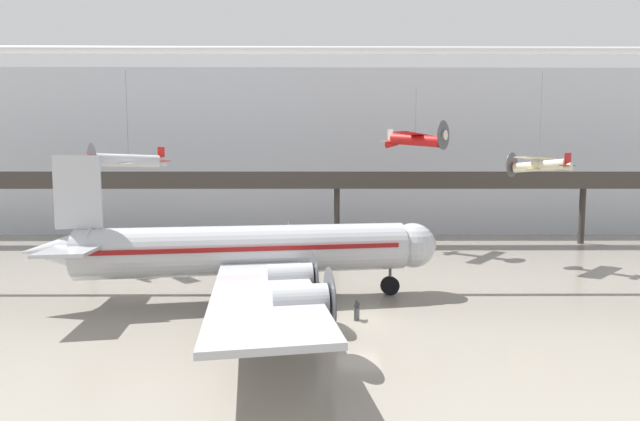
{
  "coord_description": "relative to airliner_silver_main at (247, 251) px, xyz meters",
  "views": [
    {
      "loc": [
        -2.34,
        -24.2,
        8.29
      ],
      "look_at": [
        -2.19,
        5.67,
        5.91
      ],
      "focal_mm": 24.0,
      "sensor_mm": 36.0,
      "label": 1
    }
  ],
  "objects": [
    {
      "name": "ground_plane",
      "position": [
        7.02,
        -3.64,
        -3.41
      ],
      "size": [
        260.0,
        260.0,
        0.0
      ],
      "primitive_type": "plane",
      "color": "gray"
    },
    {
      "name": "hangar_back_wall",
      "position": [
        7.02,
        34.33,
        8.3
      ],
      "size": [
        140.0,
        3.0,
        23.42
      ],
      "color": "silver",
      "rests_on": "ground"
    },
    {
      "name": "mezzanine_walkway",
      "position": [
        7.02,
        23.44,
        3.84
      ],
      "size": [
        110.0,
        3.2,
        8.87
      ],
      "color": "#38332D",
      "rests_on": "ground"
    },
    {
      "name": "ceiling_truss_beam",
      "position": [
        7.02,
        6.15,
        14.64
      ],
      "size": [
        120.0,
        0.6,
        0.6
      ],
      "color": "silver"
    },
    {
      "name": "airliner_silver_main",
      "position": [
        0.0,
        0.0,
        0.0
      ],
      "size": [
        26.53,
        30.45,
        9.58
      ],
      "rotation": [
        0.0,
        0.0,
        0.16
      ],
      "color": "#B7BABF",
      "rests_on": "ground"
    },
    {
      "name": "suspended_plane_red_highwing",
      "position": [
        15.3,
        19.03,
        8.88
      ],
      "size": [
        7.18,
        7.5,
        6.68
      ],
      "rotation": [
        0.0,
        0.0,
        5.59
      ],
      "color": "red"
    },
    {
      "name": "suspended_plane_silver_racer",
      "position": [
        -12.3,
        10.79,
        6.29
      ],
      "size": [
        6.86,
        7.0,
        9.37
      ],
      "rotation": [
        0.0,
        0.0,
        3.86
      ],
      "color": "silver"
    },
    {
      "name": "suspended_plane_cream_biplane",
      "position": [
        24.64,
        10.89,
        5.88
      ],
      "size": [
        5.62,
        5.51,
        9.37
      ],
      "rotation": [
        0.0,
        0.0,
        2.29
      ],
      "color": "beige"
    },
    {
      "name": "info_sign_pedestal",
      "position": [
        6.93,
        -3.71,
        -2.96
      ],
      "size": [
        0.44,
        0.69,
        1.24
      ],
      "rotation": [
        0.0,
        0.0,
        -0.54
      ],
      "color": "#4C4C51",
      "rests_on": "ground"
    }
  ]
}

